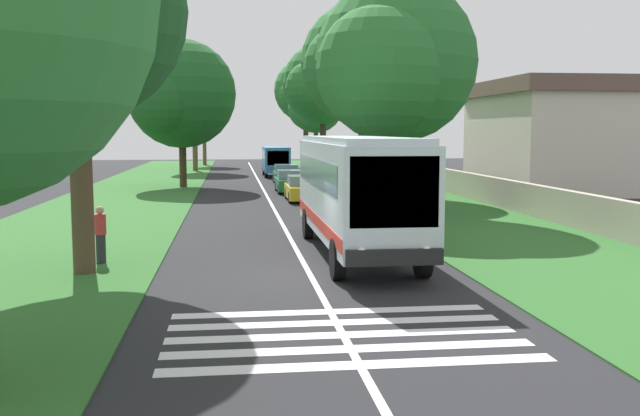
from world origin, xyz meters
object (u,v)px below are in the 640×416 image
object	(u,v)px
trailing_minibus_0	(276,158)
roadside_tree_left_4	(179,96)
coach_bus	(355,187)
pedestrian	(100,234)
utility_pole	(383,116)
roadside_tree_right_1	(314,107)
roadside_tree_left_0	(192,84)
trailing_car_2	(286,175)
roadside_tree_left_2	(203,96)
roadside_tree_right_0	(390,67)
roadside_tree_left_3	(70,16)
roadside_building	(547,135)
roadside_tree_right_2	(304,92)
roadside_tree_right_4	(321,86)
trailing_car_1	(290,182)
trailing_car_0	(303,189)
roadside_tree_right_3	(359,68)

from	to	relation	value
trailing_minibus_0	roadside_tree_left_4	xyz separation A→B (m)	(-11.27, 7.30, 4.70)
coach_bus	pedestrian	bearing A→B (deg)	96.76
trailing_minibus_0	utility_pole	size ratio (longest dim) A/B	0.68
roadside_tree_right_1	roadside_tree_left_0	bearing A→B (deg)	93.95
trailing_car_2	pedestrian	distance (m)	32.46
roadside_tree_left_2	roadside_tree_right_0	distance (m)	50.69
roadside_tree_left_3	roadside_building	world-z (taller)	roadside_tree_left_3
roadside_tree_right_2	roadside_tree_right_4	world-z (taller)	roadside_tree_right_2
roadside_tree_left_2	roadside_tree_right_1	distance (m)	15.70
coach_bus	roadside_tree_left_0	world-z (taller)	roadside_tree_left_0
trailing_car_1	trailing_car_2	distance (m)	7.39
trailing_car_2	roadside_building	size ratio (longest dim) A/B	0.35
trailing_car_2	trailing_minibus_0	xyz separation A→B (m)	(8.71, 0.21, 0.88)
trailing_minibus_0	coach_bus	bearing A→B (deg)	-179.85
roadside_tree_right_0	roadside_tree_right_1	world-z (taller)	roadside_tree_right_0
trailing_minibus_0	trailing_car_0	bearing A→B (deg)	-179.60
roadside_tree_left_0	roadside_tree_left_2	world-z (taller)	roadside_tree_left_0
utility_pole	pedestrian	world-z (taller)	utility_pole
trailing_car_2	roadside_tree_right_4	xyz separation A→B (m)	(7.60, -3.53, 6.98)
roadside_tree_left_3	trailing_minibus_0	bearing A→B (deg)	-10.84
coach_bus	roadside_tree_right_1	distance (m)	49.66
roadside_tree_right_4	roadside_tree_right_2	bearing A→B (deg)	-1.79
roadside_tree_right_4	roadside_building	size ratio (longest dim) A/B	0.90
trailing_car_1	roadside_tree_right_0	bearing A→B (deg)	-164.34
roadside_tree_left_2	roadside_tree_right_3	bearing A→B (deg)	-164.72
trailing_minibus_0	roadside_tree_right_2	distance (m)	20.04
roadside_tree_right_1	roadside_tree_right_3	bearing A→B (deg)	178.81
roadside_tree_left_2	pedestrian	xyz separation A→B (m)	(-60.96, 0.73, -6.83)
roadside_tree_left_0	roadside_tree_left_4	world-z (taller)	roadside_tree_left_0
roadside_tree_left_3	utility_pole	bearing A→B (deg)	-41.87
coach_bus	trailing_minibus_0	xyz separation A→B (m)	(39.29, 0.11, -0.60)
trailing_car_2	roadside_tree_right_0	bearing A→B (deg)	-170.74
roadside_tree_left_3	roadside_tree_right_3	world-z (taller)	roadside_tree_right_3
roadside_tree_left_3	roadside_building	bearing A→B (deg)	-44.85
trailing_car_0	roadside_building	xyz separation A→B (m)	(4.93, -16.54, 2.95)
trailing_minibus_0	roadside_tree_left_4	size ratio (longest dim) A/B	0.59
coach_bus	roadside_tree_right_3	world-z (taller)	roadside_tree_right_3
utility_pole	pedestrian	bearing A→B (deg)	135.53
roadside_tree_left_0	pedestrian	distance (m)	49.96
roadside_tree_left_0	roadside_tree_right_3	bearing A→B (deg)	-157.83
roadside_tree_left_2	pedestrian	bearing A→B (deg)	179.32
roadside_tree_right_4	trailing_minibus_0	bearing A→B (deg)	73.41
roadside_tree_right_2	pedestrian	bearing A→B (deg)	168.45
trailing_minibus_0	pedestrian	bearing A→B (deg)	169.25
trailing_car_2	roadside_tree_left_4	distance (m)	9.70
trailing_car_0	roadside_tree_right_3	xyz separation A→B (m)	(3.11, -3.71, 7.00)
trailing_minibus_0	roadside_tree_left_0	xyz separation A→B (m)	(9.19, 7.49, 6.86)
roadside_tree_left_0	roadside_tree_right_2	world-z (taller)	roadside_tree_right_2
trailing_car_1	coach_bus	bearing A→B (deg)	-179.55
roadside_tree_right_2	roadside_tree_right_4	distance (m)	19.54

